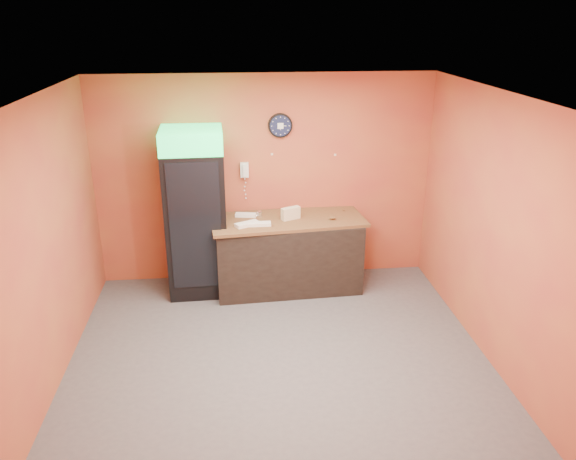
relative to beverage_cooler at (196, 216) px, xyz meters
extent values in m
plane|color=#47474C|center=(0.92, -1.60, -1.06)|extent=(4.50, 4.50, 0.00)
cube|color=#B96434|center=(0.92, 0.40, 0.34)|extent=(4.50, 0.02, 2.80)
cube|color=#B96434|center=(-1.33, -1.60, 0.34)|extent=(0.02, 4.00, 2.80)
cube|color=#B96434|center=(3.17, -1.60, 0.34)|extent=(0.02, 4.00, 2.80)
cube|color=white|center=(0.92, -1.60, 1.74)|extent=(4.50, 4.00, 0.02)
cube|color=black|center=(0.00, 0.05, -0.11)|extent=(0.79, 0.79, 1.91)
cube|color=#1AE45F|center=(0.00, 0.05, 0.98)|extent=(0.79, 0.79, 0.27)
cube|color=black|center=(-0.01, -0.34, -0.03)|extent=(0.63, 0.04, 1.63)
cube|color=black|center=(1.19, -0.02, -0.59)|extent=(1.93, 0.94, 0.94)
cylinder|color=black|center=(1.13, 0.37, 1.07)|extent=(0.32, 0.05, 0.32)
cylinder|color=#0F1433|center=(1.13, 0.35, 1.07)|extent=(0.27, 0.01, 0.27)
cube|color=white|center=(1.13, 0.34, 1.07)|extent=(0.08, 0.00, 0.08)
cube|color=white|center=(0.65, 0.35, 0.49)|extent=(0.11, 0.06, 0.20)
cube|color=white|center=(0.65, 0.30, 0.49)|extent=(0.05, 0.04, 0.16)
cube|color=brown|center=(1.19, -0.02, -0.10)|extent=(2.07, 1.03, 0.04)
cube|color=beige|center=(1.23, -0.04, -0.05)|extent=(0.26, 0.18, 0.05)
cube|color=beige|center=(1.23, -0.04, 0.00)|extent=(0.26, 0.18, 0.05)
cube|color=beige|center=(1.23, -0.04, 0.05)|extent=(0.26, 0.18, 0.05)
cube|color=white|center=(0.65, -0.23, -0.06)|extent=(0.33, 0.25, 0.04)
cube|color=white|center=(0.82, -0.23, -0.06)|extent=(0.28, 0.11, 0.04)
cube|color=white|center=(0.65, 0.12, -0.06)|extent=(0.29, 0.15, 0.04)
cylinder|color=silver|center=(0.83, 0.11, -0.05)|extent=(0.06, 0.06, 0.06)
camera|label=1|loc=(0.49, -6.87, 2.45)|focal=35.00mm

